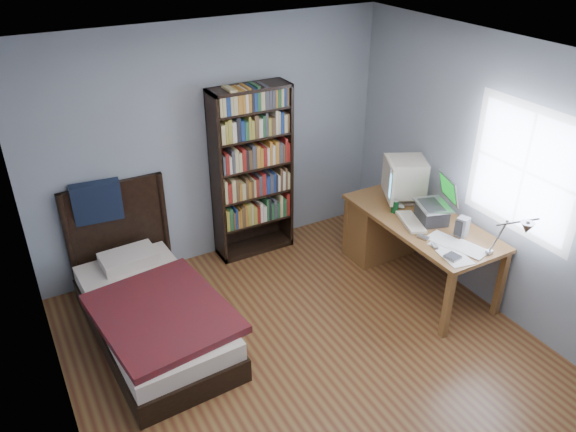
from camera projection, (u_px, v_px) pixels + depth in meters
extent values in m
plane|color=#572C19|center=(319.00, 367.00, 4.72)|extent=(4.20, 4.20, 0.00)
plane|color=white|center=(330.00, 70.00, 3.50)|extent=(4.20, 4.20, 0.00)
cube|color=#8A94A2|center=(213.00, 146.00, 5.71)|extent=(3.80, 0.04, 2.50)
cube|color=#8A94A2|center=(51.00, 323.00, 3.30)|extent=(0.04, 4.20, 2.50)
cube|color=#8A94A2|center=(507.00, 185.00, 4.91)|extent=(0.04, 4.20, 2.50)
cube|color=white|center=(525.00, 171.00, 4.70)|extent=(0.01, 1.14, 1.14)
cube|color=white|center=(524.00, 171.00, 4.69)|extent=(0.01, 1.00, 1.00)
cube|color=brown|center=(422.00, 221.00, 5.44)|extent=(0.75, 1.65, 0.04)
cube|color=brown|center=(448.00, 305.00, 4.89)|extent=(0.06, 0.06, 0.69)
cube|color=brown|center=(501.00, 284.00, 5.17)|extent=(0.06, 0.06, 0.69)
cube|color=brown|center=(347.00, 227.00, 6.07)|extent=(0.06, 0.06, 0.69)
cube|color=brown|center=(395.00, 213.00, 6.35)|extent=(0.06, 0.06, 0.69)
cube|color=brown|center=(381.00, 226.00, 6.08)|extent=(0.69, 0.40, 0.68)
cube|color=beige|center=(400.00, 200.00, 5.76)|extent=(0.32, 0.30, 0.03)
cylinder|color=beige|center=(400.00, 196.00, 5.74)|extent=(0.10, 0.10, 0.06)
cube|color=beige|center=(405.00, 177.00, 5.65)|extent=(0.51, 0.50, 0.37)
cube|color=beige|center=(389.00, 181.00, 5.57)|extent=(0.20, 0.36, 0.39)
cube|color=#42ACF0|center=(388.00, 181.00, 5.56)|extent=(0.14, 0.26, 0.25)
cube|color=#2D2D30|center=(432.00, 214.00, 5.37)|extent=(0.32, 0.35, 0.16)
cube|color=#B1B1B5|center=(433.00, 205.00, 5.32)|extent=(0.37, 0.43, 0.02)
cube|color=#2D2D30|center=(432.00, 205.00, 5.31)|extent=(0.26, 0.33, 0.00)
cube|color=#B1B1B5|center=(449.00, 189.00, 5.33)|extent=(0.19, 0.37, 0.26)
cube|color=#0CBF26|center=(448.00, 189.00, 5.32)|extent=(0.15, 0.30, 0.20)
cube|color=#99999E|center=(489.00, 252.00, 4.89)|extent=(0.05, 0.05, 0.04)
cylinder|color=#99999E|center=(498.00, 236.00, 4.76)|extent=(0.02, 0.13, 0.35)
cylinder|color=#99999E|center=(517.00, 222.00, 4.46)|extent=(0.15, 0.29, 0.18)
cone|color=#99999E|center=(527.00, 228.00, 4.31)|extent=(0.11, 0.11, 0.09)
cube|color=beige|center=(411.00, 222.00, 5.36)|extent=(0.29, 0.44, 0.04)
cube|color=gray|center=(463.00, 227.00, 5.12)|extent=(0.12, 0.12, 0.19)
cylinder|color=#063214|center=(395.00, 206.00, 5.53)|extent=(0.07, 0.07, 0.13)
ellipsoid|color=silver|center=(400.00, 205.00, 5.65)|extent=(0.07, 0.13, 0.04)
cube|color=#B1B1B5|center=(423.00, 237.00, 5.13)|extent=(0.08, 0.12, 0.02)
cube|color=gray|center=(435.00, 246.00, 5.00)|extent=(0.07, 0.09, 0.02)
cube|color=gray|center=(453.00, 257.00, 4.83)|extent=(0.13, 0.13, 0.02)
cube|color=black|center=(217.00, 181.00, 5.72)|extent=(0.03, 0.30, 1.86)
cube|color=black|center=(286.00, 166.00, 6.06)|extent=(0.03, 0.30, 1.86)
cube|color=black|center=(249.00, 88.00, 5.44)|extent=(0.84, 0.30, 0.03)
cube|color=black|center=(255.00, 246.00, 6.33)|extent=(0.84, 0.30, 0.06)
cube|color=black|center=(246.00, 168.00, 6.00)|extent=(0.84, 0.02, 1.86)
cube|color=olive|center=(253.00, 171.00, 5.86)|extent=(0.76, 0.22, 1.66)
cube|color=black|center=(155.00, 326.00, 5.01)|extent=(1.04, 1.93, 0.22)
cube|color=beige|center=(152.00, 309.00, 4.91)|extent=(0.99, 1.87, 0.16)
cube|color=maroon|center=(162.00, 313.00, 4.69)|extent=(1.14, 1.34, 0.07)
cube|color=beige|center=(129.00, 259.00, 5.38)|extent=(0.53, 0.36, 0.12)
cube|color=black|center=(118.00, 233.00, 5.56)|extent=(1.00, 0.05, 1.10)
cylinder|color=black|center=(70.00, 246.00, 5.35)|extent=(0.06, 0.06, 1.10)
cylinder|color=black|center=(165.00, 222.00, 5.75)|extent=(0.06, 0.06, 1.10)
cube|color=black|center=(97.00, 202.00, 5.28)|extent=(0.46, 0.20, 0.43)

